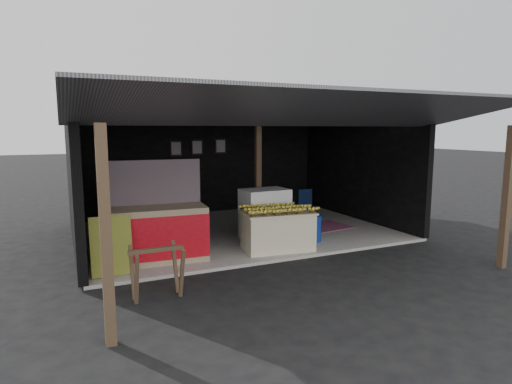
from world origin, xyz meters
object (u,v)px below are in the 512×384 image
banana_table (277,230)px  sawhorse (157,267)px  water_barrel (313,229)px  plastic_chair (307,204)px  white_crate (265,214)px  neighbor_stall (157,231)px

banana_table → sawhorse: bearing=-144.9°
water_barrel → plastic_chair: plastic_chair is taller
water_barrel → plastic_chair: size_ratio=0.62×
white_crate → banana_table: bearing=-101.0°
water_barrel → banana_table: bearing=-165.8°
sawhorse → white_crate: bearing=38.4°
neighbor_stall → plastic_chair: 4.40m
plastic_chair → sawhorse: bearing=-145.3°
plastic_chair → water_barrel: bearing=-118.5°
white_crate → sawhorse: bearing=-143.6°
white_crate → plastic_chair: 1.93m
white_crate → water_barrel: 1.07m
sawhorse → banana_table: bearing=27.3°
banana_table → water_barrel: bearing=21.5°
banana_table → neighbor_stall: bearing=-179.2°
water_barrel → plastic_chair: bearing=62.7°
banana_table → neighbor_stall: size_ratio=0.82×
white_crate → water_barrel: (0.84, -0.60, -0.28)m
white_crate → water_barrel: size_ratio=2.06×
banana_table → plastic_chair: (1.79, 1.83, 0.12)m
neighbor_stall → sawhorse: (-0.35, -1.67, -0.12)m
neighbor_stall → water_barrel: size_ratio=3.41×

